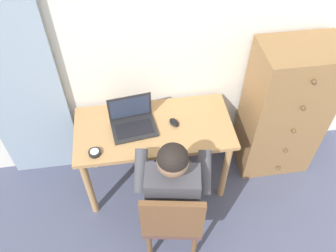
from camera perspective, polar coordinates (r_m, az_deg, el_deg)
name	(u,v)px	position (r m, az deg, el deg)	size (l,w,h in m)	color
wall_back	(176,42)	(2.65, 1.26, 13.81)	(4.80, 0.05, 2.50)	silver
curtain_panel	(13,76)	(2.77, -24.35, 7.61)	(0.64, 0.03, 2.25)	#8EA3B7
desk	(154,136)	(2.77, -2.34, -1.64)	(1.24, 0.60, 0.74)	tan
dresser	(283,111)	(3.09, 18.68, 2.34)	(0.64, 0.46, 1.30)	olive
chair	(172,217)	(2.53, 0.72, -14.93)	(0.48, 0.47, 0.87)	brown
person_seated	(173,181)	(2.46, 0.76, -9.23)	(0.59, 0.63, 1.19)	#4C4C4C
laptop	(133,121)	(2.67, -5.91, 0.82)	(0.37, 0.29, 0.24)	#232326
computer_mouse	(174,122)	(2.69, 1.02, 0.59)	(0.06, 0.10, 0.03)	black
desk_clock	(95,153)	(2.55, -12.11, -4.36)	(0.09, 0.09, 0.03)	black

